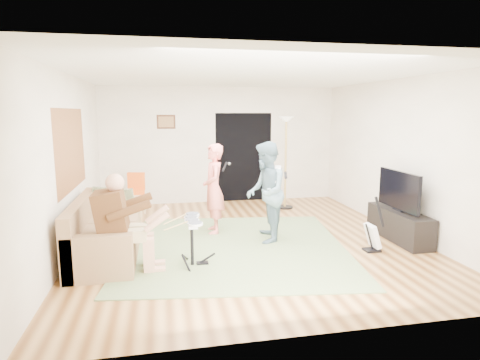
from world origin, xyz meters
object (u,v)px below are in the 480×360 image
object	(u,v)px
dining_chair	(135,200)
television	(399,190)
guitar_spare	(373,236)
tv_cabinet	(399,225)
torchiere_lamp	(286,146)
sofa	(101,237)
drum_kit	(192,244)
singer	(214,189)
guitarist	(266,192)

from	to	relation	value
dining_chair	television	size ratio (longest dim) A/B	0.80
television	guitar_spare	bearing A→B (deg)	-146.80
tv_cabinet	torchiere_lamp	bearing A→B (deg)	115.28
sofa	tv_cabinet	bearing A→B (deg)	-1.76
guitar_spare	tv_cabinet	size ratio (longest dim) A/B	0.61
drum_kit	torchiere_lamp	size ratio (longest dim) A/B	0.35
singer	guitar_spare	xyz separation A→B (m)	(2.27, -1.44, -0.54)
drum_kit	television	xyz separation A→B (m)	(3.45, 0.50, 0.54)
singer	guitarist	bearing A→B (deg)	51.22
singer	television	xyz separation A→B (m)	(2.95, -1.00, 0.06)
guitarist	tv_cabinet	bearing A→B (deg)	93.45
sofa	dining_chair	size ratio (longest dim) A/B	2.41
guitar_spare	tv_cabinet	distance (m)	0.85
guitarist	dining_chair	world-z (taller)	guitarist
dining_chair	television	bearing A→B (deg)	-18.96
sofa	guitarist	size ratio (longest dim) A/B	1.28
tv_cabinet	television	world-z (taller)	television
singer	tv_cabinet	xyz separation A→B (m)	(3.00, -1.00, -0.54)
tv_cabinet	television	distance (m)	0.60
torchiere_lamp	tv_cabinet	xyz separation A→B (m)	(1.20, -2.54, -1.14)
guitarist	dining_chair	distance (m)	3.14
tv_cabinet	guitar_spare	bearing A→B (deg)	-148.64
dining_chair	tv_cabinet	distance (m)	5.11
drum_kit	dining_chair	xyz separation A→B (m)	(-0.94, 3.02, 0.01)
guitarist	torchiere_lamp	xyz separation A→B (m)	(1.02, 2.18, 0.56)
sofa	drum_kit	distance (m)	1.45
singer	guitar_spare	bearing A→B (deg)	58.12
torchiere_lamp	singer	bearing A→B (deg)	-139.34
sofa	dining_chair	bearing A→B (deg)	81.61
sofa	tv_cabinet	size ratio (longest dim) A/B	1.51
sofa	torchiere_lamp	size ratio (longest dim) A/B	1.04
tv_cabinet	television	xyz separation A→B (m)	(-0.05, -0.00, 0.60)
dining_chair	television	world-z (taller)	television
singer	guitar_spare	world-z (taller)	singer
sofa	guitar_spare	xyz separation A→B (m)	(4.07, -0.59, -0.04)
singer	tv_cabinet	size ratio (longest dim) A/B	1.13
torchiere_lamp	dining_chair	bearing A→B (deg)	-179.63
torchiere_lamp	dining_chair	xyz separation A→B (m)	(-3.25, -0.02, -1.08)
torchiere_lamp	guitarist	bearing A→B (deg)	-115.14
sofa	television	bearing A→B (deg)	-1.78
singer	torchiere_lamp	xyz separation A→B (m)	(1.80, 1.55, 0.60)
torchiere_lamp	drum_kit	bearing A→B (deg)	-127.09
guitar_spare	dining_chair	size ratio (longest dim) A/B	0.98
guitarist	guitar_spare	xyz separation A→B (m)	(1.50, -0.80, -0.58)
dining_chair	tv_cabinet	size ratio (longest dim) A/B	0.63
sofa	television	xyz separation A→B (m)	(4.74, -0.15, 0.57)
sofa	dining_chair	distance (m)	2.40
singer	dining_chair	world-z (taller)	singer
singer	tv_cabinet	world-z (taller)	singer
drum_kit	sofa	bearing A→B (deg)	153.34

